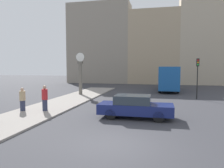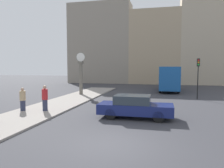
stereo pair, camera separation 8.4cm
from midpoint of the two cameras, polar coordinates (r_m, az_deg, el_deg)
The scene contains 9 objects.
ground_plane at distance 9.25m, azimuth 0.37°, elevation -15.60°, with size 120.00×120.00×0.00m, color #38383D.
sidewalk_corner at distance 20.45m, azimuth -11.51°, elevation -4.28°, with size 3.64×23.83×0.11m, color gray.
building_row at distance 41.57m, azimuth 11.20°, elevation 10.86°, with size 32.02×5.00×17.32m.
sedan_car at distance 13.59m, azimuth 5.81°, elevation -5.89°, with size 4.54×1.70×1.42m.
bus_distant at distance 29.30m, azimuth 14.41°, elevation 1.74°, with size 2.41×7.94×3.15m.
traffic_light_far at distance 22.67m, azimuth 21.35°, elevation 3.37°, with size 0.26×0.24×3.94m.
street_clock at distance 24.27m, azimuth -8.36°, elevation 2.50°, with size 1.04×0.50×4.61m.
pedestrian_red_top at distance 15.91m, azimuth -17.30°, elevation -3.56°, with size 0.40×0.40×1.77m.
pedestrian_tan_coat at distance 16.47m, azimuth -22.48°, elevation -3.73°, with size 0.40×0.40×1.61m.
Camera 1 is at (1.85, -8.48, 3.20)m, focal length 35.00 mm.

